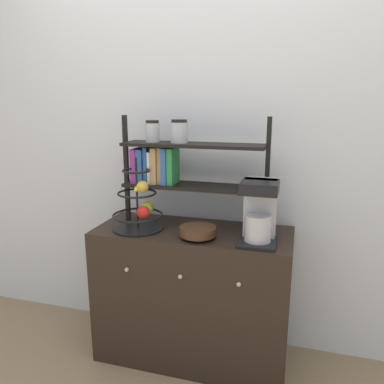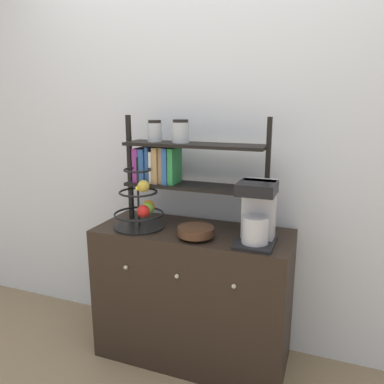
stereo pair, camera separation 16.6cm
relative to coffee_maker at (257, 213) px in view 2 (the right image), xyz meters
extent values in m
plane|color=#847051|center=(-0.38, -0.16, -0.97)|extent=(12.00, 12.00, 0.00)
cube|color=silver|center=(-0.38, 0.34, 0.33)|extent=(7.00, 0.05, 2.60)
cube|color=black|center=(-0.38, 0.07, -0.57)|extent=(1.12, 0.46, 0.81)
sphere|color=#B2AD8C|center=(-0.69, -0.17, -0.34)|extent=(0.02, 0.02, 0.02)
sphere|color=#B2AD8C|center=(-0.38, -0.17, -0.34)|extent=(0.02, 0.02, 0.02)
sphere|color=#B2AD8C|center=(-0.07, -0.17, -0.34)|extent=(0.02, 0.02, 0.02)
cube|color=black|center=(0.00, -0.02, -0.15)|extent=(0.20, 0.24, 0.02)
cube|color=#B7B7BC|center=(0.00, 0.04, 0.01)|extent=(0.17, 0.09, 0.31)
cylinder|color=#B7B7BC|center=(0.00, -0.04, -0.08)|extent=(0.14, 0.14, 0.14)
cube|color=black|center=(0.00, -0.03, 0.13)|extent=(0.19, 0.19, 0.06)
cylinder|color=black|center=(-0.69, 0.00, -0.16)|extent=(0.29, 0.29, 0.01)
cylinder|color=black|center=(-0.69, 0.00, 0.05)|extent=(0.01, 0.01, 0.40)
torus|color=black|center=(-0.69, 0.00, -0.08)|extent=(0.29, 0.29, 0.01)
torus|color=black|center=(-0.69, 0.00, 0.05)|extent=(0.22, 0.22, 0.01)
torus|color=black|center=(-0.69, 0.00, 0.18)|extent=(0.16, 0.16, 0.01)
sphere|color=red|center=(-0.63, -0.05, -0.04)|extent=(0.07, 0.07, 0.07)
sphere|color=#6BAD33|center=(-0.64, 0.01, -0.04)|extent=(0.07, 0.07, 0.07)
sphere|color=orange|center=(-0.64, 0.04, -0.04)|extent=(0.08, 0.08, 0.08)
ellipsoid|color=yellow|center=(-0.70, 0.04, 0.07)|extent=(0.07, 0.15, 0.04)
sphere|color=gold|center=(-0.66, 0.02, 0.08)|extent=(0.07, 0.07, 0.07)
cylinder|color=#422819|center=(-0.32, -0.05, -0.15)|extent=(0.11, 0.11, 0.02)
cylinder|color=#422819|center=(-0.32, -0.05, -0.12)|extent=(0.20, 0.20, 0.04)
cube|color=black|center=(-0.81, 0.13, 0.16)|extent=(0.02, 0.02, 0.64)
cube|color=black|center=(0.02, 0.13, 0.16)|extent=(0.02, 0.02, 0.64)
cube|color=black|center=(-0.39, 0.13, 0.08)|extent=(0.81, 0.20, 0.02)
cube|color=black|center=(-0.39, 0.13, 0.32)|extent=(0.81, 0.20, 0.02)
cube|color=#8C338C|center=(-0.73, 0.13, 0.19)|extent=(0.03, 0.16, 0.20)
cube|color=#2D599E|center=(-0.69, 0.13, 0.19)|extent=(0.03, 0.16, 0.20)
cube|color=#2D599E|center=(-0.66, 0.13, 0.19)|extent=(0.02, 0.14, 0.21)
cube|color=white|center=(-0.64, 0.13, 0.18)|extent=(0.02, 0.14, 0.18)
cube|color=tan|center=(-0.61, 0.13, 0.19)|extent=(0.03, 0.15, 0.21)
cube|color=tan|center=(-0.58, 0.13, 0.19)|extent=(0.03, 0.12, 0.21)
cube|color=#2D599E|center=(-0.55, 0.13, 0.19)|extent=(0.03, 0.16, 0.21)
cube|color=#2D8C47|center=(-0.51, 0.13, 0.19)|extent=(0.03, 0.14, 0.21)
cylinder|color=#ADB2B7|center=(-0.64, 0.13, 0.38)|extent=(0.08, 0.08, 0.11)
cylinder|color=black|center=(-0.64, 0.13, 0.44)|extent=(0.07, 0.07, 0.02)
cylinder|color=#ADB2B7|center=(-0.47, 0.13, 0.38)|extent=(0.10, 0.10, 0.11)
cylinder|color=black|center=(-0.47, 0.13, 0.45)|extent=(0.09, 0.09, 0.02)
camera|label=1|loc=(0.18, -1.88, 0.54)|focal=35.00mm
camera|label=2|loc=(0.34, -1.83, 0.54)|focal=35.00mm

